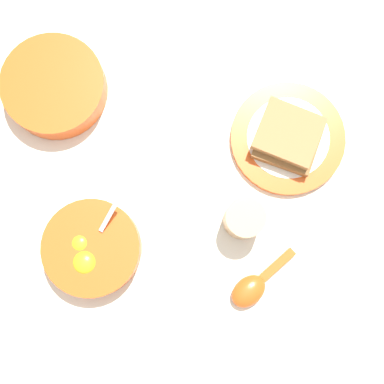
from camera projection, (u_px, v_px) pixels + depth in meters
ground_plane at (217, 205)px, 0.91m from camera, size 3.00×3.00×0.00m
egg_bowl at (92, 248)px, 0.87m from camera, size 0.16×0.16×0.07m
toast_plate at (288, 139)px, 0.91m from camera, size 0.20×0.20×0.01m
toast_sandwich at (288, 137)px, 0.89m from camera, size 0.14×0.13×0.04m
soup_spoon at (253, 287)px, 0.88m from camera, size 0.10×0.12×0.03m
congee_bowl at (54, 87)px, 0.91m from camera, size 0.17×0.17×0.05m
drinking_cup at (244, 219)px, 0.86m from camera, size 0.06×0.06×0.08m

